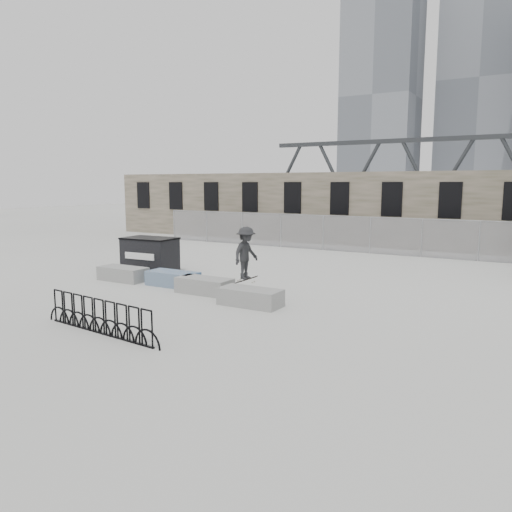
{
  "coord_description": "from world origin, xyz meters",
  "views": [
    {
      "loc": [
        11.03,
        -14.12,
        3.83
      ],
      "look_at": [
        2.33,
        0.8,
        1.3
      ],
      "focal_mm": 35.0,
      "sensor_mm": 36.0,
      "label": 1
    }
  ],
  "objects_px": {
    "planter_offset": "(250,296)",
    "planter_center_left": "(173,278)",
    "planter_center_right": "(204,285)",
    "skateboarder": "(246,253)",
    "bike_rack": "(99,317)",
    "planter_far_left": "(123,273)",
    "dumpster": "(150,255)"
  },
  "relations": [
    {
      "from": "planter_offset",
      "to": "bike_rack",
      "type": "distance_m",
      "value": 4.84
    },
    {
      "from": "planter_center_left",
      "to": "planter_center_right",
      "type": "distance_m",
      "value": 1.82
    },
    {
      "from": "planter_center_left",
      "to": "planter_offset",
      "type": "height_order",
      "value": "same"
    },
    {
      "from": "planter_offset",
      "to": "planter_center_left",
      "type": "bearing_deg",
      "value": 164.25
    },
    {
      "from": "dumpster",
      "to": "bike_rack",
      "type": "relative_size",
      "value": 0.52
    },
    {
      "from": "planter_center_left",
      "to": "planter_offset",
      "type": "bearing_deg",
      "value": -15.75
    },
    {
      "from": "bike_rack",
      "to": "planter_offset",
      "type": "bearing_deg",
      "value": 67.86
    },
    {
      "from": "planter_far_left",
      "to": "dumpster",
      "type": "height_order",
      "value": "dumpster"
    },
    {
      "from": "bike_rack",
      "to": "skateboarder",
      "type": "bearing_deg",
      "value": 77.1
    },
    {
      "from": "planter_far_left",
      "to": "planter_center_right",
      "type": "distance_m",
      "value": 4.16
    },
    {
      "from": "planter_center_left",
      "to": "skateboarder",
      "type": "xyz_separation_m",
      "value": [
        3.46,
        -0.39,
        1.24
      ]
    },
    {
      "from": "planter_far_left",
      "to": "planter_center_left",
      "type": "bearing_deg",
      "value": 4.33
    },
    {
      "from": "planter_center_right",
      "to": "dumpster",
      "type": "relative_size",
      "value": 0.85
    },
    {
      "from": "planter_center_left",
      "to": "bike_rack",
      "type": "distance_m",
      "value": 6.07
    },
    {
      "from": "planter_center_right",
      "to": "skateboarder",
      "type": "bearing_deg",
      "value": 1.41
    },
    {
      "from": "planter_offset",
      "to": "dumpster",
      "type": "bearing_deg",
      "value": 156.43
    },
    {
      "from": "bike_rack",
      "to": "planter_far_left",
      "type": "bearing_deg",
      "value": 130.42
    },
    {
      "from": "planter_center_left",
      "to": "bike_rack",
      "type": "relative_size",
      "value": 0.45
    },
    {
      "from": "planter_center_left",
      "to": "planter_center_right",
      "type": "bearing_deg",
      "value": -13.67
    },
    {
      "from": "planter_center_right",
      "to": "bike_rack",
      "type": "bearing_deg",
      "value": -84.63
    },
    {
      "from": "planter_offset",
      "to": "bike_rack",
      "type": "height_order",
      "value": "bike_rack"
    },
    {
      "from": "planter_center_right",
      "to": "planter_offset",
      "type": "bearing_deg",
      "value": -17.32
    },
    {
      "from": "skateboarder",
      "to": "dumpster",
      "type": "bearing_deg",
      "value": 75.99
    },
    {
      "from": "planter_center_right",
      "to": "skateboarder",
      "type": "relative_size",
      "value": 1.04
    },
    {
      "from": "planter_center_left",
      "to": "planter_far_left",
      "type": "bearing_deg",
      "value": -175.67
    },
    {
      "from": "planter_offset",
      "to": "bike_rack",
      "type": "xyz_separation_m",
      "value": [
        -1.82,
        -4.48,
        0.14
      ]
    },
    {
      "from": "planter_offset",
      "to": "dumpster",
      "type": "relative_size",
      "value": 0.85
    },
    {
      "from": "bike_rack",
      "to": "skateboarder",
      "type": "relative_size",
      "value": 2.33
    },
    {
      "from": "planter_center_left",
      "to": "bike_rack",
      "type": "bearing_deg",
      "value": -68.18
    },
    {
      "from": "dumpster",
      "to": "skateboarder",
      "type": "bearing_deg",
      "value": -22.36
    },
    {
      "from": "bike_rack",
      "to": "skateboarder",
      "type": "distance_m",
      "value": 5.49
    },
    {
      "from": "planter_far_left",
      "to": "dumpster",
      "type": "distance_m",
      "value": 2.12
    }
  ]
}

